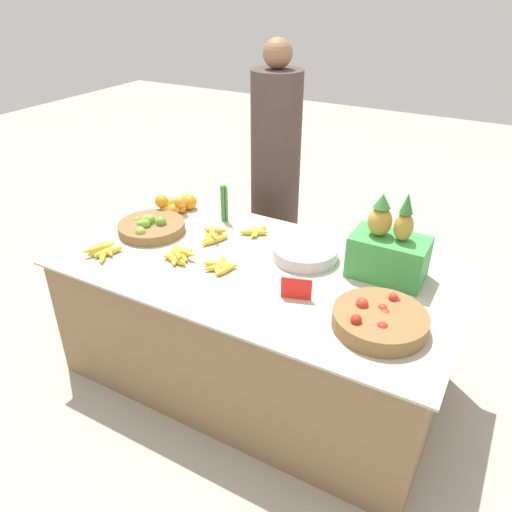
{
  "coord_description": "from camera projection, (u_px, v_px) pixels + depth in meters",
  "views": [
    {
      "loc": [
        0.98,
        -1.74,
        1.86
      ],
      "look_at": [
        0.0,
        0.0,
        0.72
      ],
      "focal_mm": 35.0,
      "sensor_mm": 36.0,
      "label": 1
    }
  ],
  "objects": [
    {
      "name": "metal_bowl",
      "position": [
        305.0,
        252.0,
        2.37
      ],
      "size": [
        0.31,
        0.31,
        0.06
      ],
      "color": "#B7B7BF",
      "rests_on": "market_table"
    },
    {
      "name": "orange_pile",
      "position": [
        177.0,
        205.0,
        2.81
      ],
      "size": [
        0.17,
        0.24,
        0.13
      ],
      "color": "orange",
      "rests_on": "market_table"
    },
    {
      "name": "price_sign",
      "position": [
        296.0,
        289.0,
        2.06
      ],
      "size": [
        0.12,
        0.04,
        0.1
      ],
      "rotation": [
        0.0,
        0.0,
        0.31
      ],
      "color": "red",
      "rests_on": "market_table"
    },
    {
      "name": "vendor_person",
      "position": [
        275.0,
        182.0,
        3.09
      ],
      "size": [
        0.3,
        0.3,
        1.55
      ],
      "color": "#473833",
      "rests_on": "ground_plane"
    },
    {
      "name": "banana_bunch_front_right",
      "position": [
        104.0,
        250.0,
        2.4
      ],
      "size": [
        0.16,
        0.17,
        0.05
      ],
      "color": "gold",
      "rests_on": "market_table"
    },
    {
      "name": "market_table",
      "position": [
        256.0,
        323.0,
        2.49
      ],
      "size": [
        1.86,
        0.98,
        0.67
      ],
      "color": "olive",
      "rests_on": "ground_plane"
    },
    {
      "name": "ground_plane",
      "position": [
        256.0,
        373.0,
        2.66
      ],
      "size": [
        12.0,
        12.0,
        0.0
      ],
      "primitive_type": "plane",
      "color": "#ADA599"
    },
    {
      "name": "banana_bunch_back_center",
      "position": [
        213.0,
        235.0,
        2.54
      ],
      "size": [
        0.15,
        0.19,
        0.05
      ],
      "color": "gold",
      "rests_on": "market_table"
    },
    {
      "name": "tomato_basket",
      "position": [
        379.0,
        320.0,
        1.9
      ],
      "size": [
        0.36,
        0.36,
        0.1
      ],
      "color": "olive",
      "rests_on": "market_table"
    },
    {
      "name": "banana_bunch_front_left",
      "position": [
        178.0,
        255.0,
        2.36
      ],
      "size": [
        0.17,
        0.17,
        0.06
      ],
      "color": "gold",
      "rests_on": "market_table"
    },
    {
      "name": "veg_bundle",
      "position": [
        225.0,
        203.0,
        2.69
      ],
      "size": [
        0.04,
        0.03,
        0.2
      ],
      "color": "#428438",
      "rests_on": "market_table"
    },
    {
      "name": "banana_bunch_front_center",
      "position": [
        256.0,
        232.0,
        2.59
      ],
      "size": [
        0.15,
        0.16,
        0.03
      ],
      "color": "gold",
      "rests_on": "market_table"
    },
    {
      "name": "produce_crate",
      "position": [
        388.0,
        250.0,
        2.18
      ],
      "size": [
        0.33,
        0.2,
        0.41
      ],
      "color": "green",
      "rests_on": "market_table"
    },
    {
      "name": "banana_bunch_middle_left",
      "position": [
        221.0,
        266.0,
        2.29
      ],
      "size": [
        0.16,
        0.16,
        0.03
      ],
      "color": "gold",
      "rests_on": "market_table"
    },
    {
      "name": "lime_bowl",
      "position": [
        151.0,
        227.0,
        2.61
      ],
      "size": [
        0.35,
        0.35,
        0.1
      ],
      "color": "olive",
      "rests_on": "market_table"
    }
  ]
}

